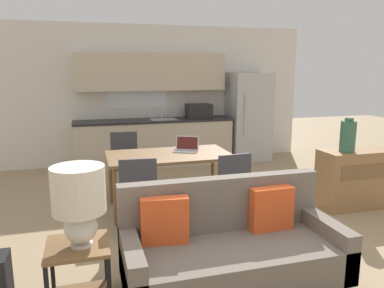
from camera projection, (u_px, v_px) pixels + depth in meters
name	position (u px, v px, depth m)	size (l,w,h in m)	color
ground_plane	(242.00, 279.00, 3.35)	(20.00, 20.00, 0.00)	#9E8460
wall_back	(151.00, 95.00, 7.45)	(6.40, 0.07, 2.70)	silver
kitchen_counter	(155.00, 122.00, 7.27)	(3.03, 0.65, 2.15)	beige
refrigerator	(249.00, 117.00, 7.71)	(0.80, 0.70, 1.79)	#B7BABC
dining_table	(169.00, 158.00, 4.97)	(1.62, 0.91, 0.74)	brown
couch	(230.00, 246.00, 3.23)	(1.86, 0.80, 0.90)	#3D2D1E
side_table	(79.00, 268.00, 2.80)	(0.46, 0.46, 0.57)	brown
table_lamp	(79.00, 198.00, 2.69)	(0.38, 0.38, 0.60)	silver
credenza	(354.00, 178.00, 5.07)	(0.96, 0.45, 0.79)	olive
vase	(348.00, 136.00, 4.85)	(0.20, 0.20, 0.45)	#336047
dining_chair_far_left	(125.00, 160.00, 5.59)	(0.45, 0.45, 0.92)	#38383D
dining_chair_near_right	(230.00, 186.00, 4.33)	(0.46, 0.46, 0.92)	#38383D
dining_chair_near_left	(138.00, 192.00, 4.12)	(0.46, 0.46, 0.92)	#38383D
laptop	(186.00, 147.00, 5.14)	(0.40, 0.37, 0.20)	#B7BABC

